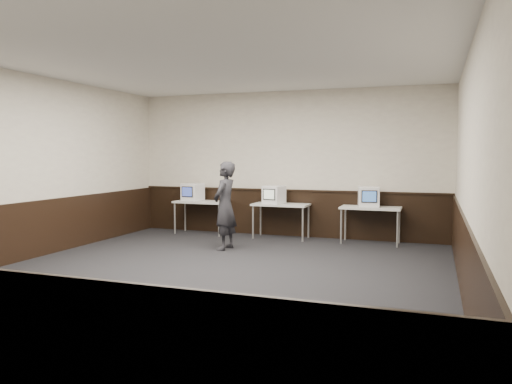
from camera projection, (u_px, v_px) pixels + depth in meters
floor at (210, 276)px, 7.41m from camera, size 8.00×8.00×0.00m
ceiling at (209, 58)px, 7.17m from camera, size 8.00×8.00×0.00m
back_wall at (286, 164)px, 11.04m from camera, size 7.00×0.00×7.00m
left_wall at (22, 167)px, 8.47m from camera, size 0.00×8.00×8.00m
right_wall at (469, 172)px, 6.11m from camera, size 0.00×8.00×8.00m
wainscot_back at (286, 213)px, 11.11m from camera, size 6.98×0.04×1.00m
wainscot_left at (26, 231)px, 8.55m from camera, size 0.04×7.98×1.00m
wainscot_right at (464, 260)px, 6.20m from camera, size 0.04×7.98×1.00m
wainscot_rail at (286, 190)px, 11.05m from camera, size 6.98×0.06×0.04m
desk_left at (201, 204)px, 11.38m from camera, size 1.20×0.60×0.75m
desk_center at (281, 207)px, 10.74m from camera, size 1.20×0.60×0.75m
desk_right at (371, 210)px, 10.10m from camera, size 1.20×0.60×0.75m
emac_left at (193, 192)px, 11.43m from camera, size 0.46×0.48×0.40m
emac_center at (274, 195)px, 10.73m from camera, size 0.47×0.48×0.39m
emac_right at (369, 197)px, 10.11m from camera, size 0.48×0.50×0.41m
person at (225, 206)px, 9.47m from camera, size 0.44×0.63×1.68m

